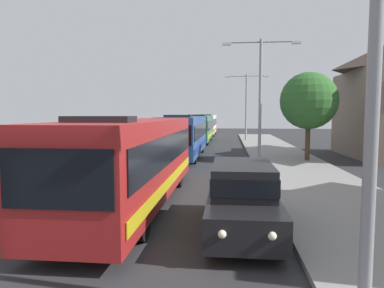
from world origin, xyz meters
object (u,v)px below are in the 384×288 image
(streetlamp_far, at_px, (246,100))
(bus_second_in_line, at_px, (184,135))
(bus_lead, at_px, (135,158))
(streetlamp_mid, at_px, (260,87))
(bus_fourth_in_line, at_px, (207,124))
(roadside_tree, at_px, (309,101))
(bus_middle, at_px, (199,128))
(white_suv, at_px, (242,195))

(streetlamp_far, bearing_deg, bus_second_in_line, -108.83)
(bus_lead, height_order, streetlamp_far, streetlamp_far)
(bus_lead, relative_size, bus_second_in_line, 1.00)
(bus_second_in_line, height_order, streetlamp_mid, streetlamp_mid)
(bus_lead, xyz_separation_m, bus_fourth_in_line, (0.00, 42.09, 0.00))
(streetlamp_mid, height_order, streetlamp_far, streetlamp_mid)
(streetlamp_mid, xyz_separation_m, roadside_tree, (3.25, 0.46, -0.89))
(bus_lead, bearing_deg, roadside_tree, 54.24)
(bus_second_in_line, bearing_deg, bus_fourth_in_line, 90.00)
(bus_middle, bearing_deg, white_suv, -83.06)
(bus_lead, xyz_separation_m, streetlamp_far, (5.40, 29.80, 3.20))
(bus_middle, relative_size, streetlamp_mid, 1.49)
(bus_second_in_line, bearing_deg, roadside_tree, -12.83)
(bus_lead, relative_size, bus_middle, 0.97)
(bus_lead, bearing_deg, streetlamp_mid, 64.94)
(bus_middle, relative_size, white_suv, 2.34)
(streetlamp_mid, bearing_deg, bus_middle, 108.31)
(bus_second_in_line, distance_m, white_suv, 16.93)
(roadside_tree, bearing_deg, bus_second_in_line, 167.17)
(bus_lead, relative_size, streetlamp_far, 1.48)
(bus_middle, height_order, bus_fourth_in_line, same)
(roadside_tree, bearing_deg, bus_fourth_in_line, 106.03)
(white_suv, distance_m, streetlamp_mid, 14.73)
(bus_middle, bearing_deg, roadside_tree, -61.40)
(bus_lead, distance_m, white_suv, 4.53)
(streetlamp_far, xyz_separation_m, roadside_tree, (3.25, -17.80, -0.75))
(bus_middle, bearing_deg, bus_fourth_in_line, 90.00)
(bus_fourth_in_line, bearing_deg, white_suv, -85.26)
(roadside_tree, bearing_deg, white_suv, -108.79)
(white_suv, relative_size, streetlamp_far, 0.65)
(bus_fourth_in_line, bearing_deg, streetlamp_far, -66.28)
(bus_middle, height_order, roadside_tree, roadside_tree)
(bus_lead, distance_m, bus_fourth_in_line, 42.09)
(streetlamp_mid, bearing_deg, white_suv, -96.89)
(bus_second_in_line, distance_m, streetlamp_far, 17.03)
(white_suv, height_order, streetlamp_far, streetlamp_far)
(bus_middle, height_order, streetlamp_far, streetlamp_far)
(white_suv, distance_m, streetlamp_far, 32.61)
(bus_middle, bearing_deg, bus_second_in_line, -90.00)
(bus_second_in_line, bearing_deg, bus_middle, 90.00)
(bus_middle, xyz_separation_m, roadside_tree, (8.64, -15.85, 2.45))
(bus_second_in_line, xyz_separation_m, white_suv, (3.70, -16.50, -0.66))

